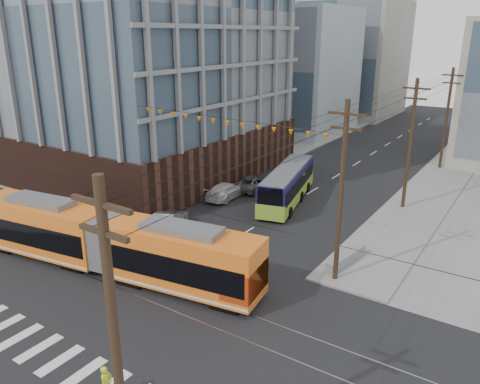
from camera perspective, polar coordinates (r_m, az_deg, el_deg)
name	(u,v)px	position (r m, az deg, el deg)	size (l,w,h in m)	color
ground	(99,323)	(26.38, -16.76, -15.07)	(160.00, 160.00, 0.00)	slate
office_building	(117,34)	(53.81, -14.75, 18.13)	(30.00, 25.00, 28.60)	#381E16
bg_bldg_nw_near	(287,70)	(74.19, 5.70, 14.53)	(18.00, 16.00, 18.00)	#8C99A5
bg_bldg_nw_far	(353,59)	(91.16, 13.61, 15.52)	(16.00, 18.00, 20.00)	gray
utility_pole_near	(116,357)	(14.70, -14.83, -18.91)	(0.30, 0.30, 11.00)	black
utility_pole_far	(469,103)	(70.54, 26.12, 9.68)	(0.30, 0.30, 11.00)	black
streetcar	(108,242)	(30.50, -15.76, -5.92)	(20.46, 2.88, 3.94)	orange
city_bus	(287,185)	(41.79, 5.80, 0.88)	(2.42, 11.17, 3.17)	#181344
parked_car_silver	(167,221)	(36.26, -8.90, -3.50)	(1.58, 4.54, 1.50)	#A6A7AB
parked_car_white	(227,191)	(42.75, -1.65, 0.17)	(2.02, 4.97, 1.44)	silver
parked_car_grey	(253,183)	(45.14, 1.65, 1.14)	(2.29, 4.97, 1.38)	#59595A
pedestrian	(107,384)	(21.26, -15.96, -21.58)	(0.60, 0.39, 1.64)	#C7DD21
jersey_barrier	(346,259)	(31.50, 12.79, -7.99)	(0.92, 4.09, 0.82)	slate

